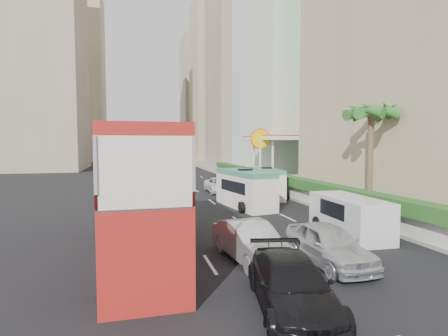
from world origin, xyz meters
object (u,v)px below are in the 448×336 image
object	(u,v)px
minibus_near	(245,189)
panel_van_near	(349,216)
car_silver_lane_a	(250,261)
panel_van_far	(234,179)
double_decker_bus	(142,193)
shell_station	(279,160)
car_silver_lane_b	(328,264)
van_asset	(220,192)
minibus_far	(266,183)
palm_tree	(370,163)
car_black	(291,310)

from	to	relation	value
minibus_near	panel_van_near	size ratio (longest dim) A/B	1.25
car_silver_lane_a	panel_van_far	world-z (taller)	panel_van_far
double_decker_bus	shell_station	size ratio (longest dim) A/B	1.38
car_silver_lane_b	panel_van_near	size ratio (longest dim) A/B	0.93
van_asset	shell_station	bearing A→B (deg)	35.63
minibus_near	double_decker_bus	bearing A→B (deg)	-137.74
double_decker_bus	panel_van_near	world-z (taller)	double_decker_bus
car_silver_lane_b	shell_station	distance (m)	27.79
van_asset	panel_van_far	world-z (taller)	panel_van_far
minibus_far	palm_tree	bearing A→B (deg)	-62.51
car_silver_lane_a	palm_tree	xyz separation A→B (m)	(9.79, 5.95, 3.38)
double_decker_bus	panel_van_near	bearing A→B (deg)	2.28
double_decker_bus	panel_van_far	bearing A→B (deg)	64.37
double_decker_bus	car_silver_lane_a	distance (m)	5.13
car_black	van_asset	xyz separation A→B (m)	(3.72, 23.16, 0.00)
panel_van_far	panel_van_near	bearing A→B (deg)	-86.58
minibus_far	car_black	bearing A→B (deg)	-101.59
panel_van_near	car_silver_lane_b	bearing A→B (deg)	-130.89
car_black	shell_station	xyz separation A→B (m)	(12.22, 29.05, 2.75)
van_asset	minibus_near	distance (m)	8.05
panel_van_far	shell_station	size ratio (longest dim) A/B	0.56
van_asset	minibus_far	xyz separation A→B (m)	(3.09, -4.02, 1.23)
car_black	shell_station	size ratio (longest dim) A/B	0.60
car_silver_lane_b	minibus_far	size ratio (longest dim) A/B	0.80
palm_tree	panel_van_far	bearing A→B (deg)	103.35
panel_van_far	palm_tree	size ratio (longest dim) A/B	0.70
car_black	minibus_near	world-z (taller)	minibus_near
minibus_far	panel_van_far	bearing A→B (deg)	103.42
minibus_far	palm_tree	size ratio (longest dim) A/B	0.87
panel_van_near	panel_van_far	bearing A→B (deg)	92.53
car_silver_lane_a	car_black	size ratio (longest dim) A/B	0.94
double_decker_bus	minibus_far	world-z (taller)	double_decker_bus
double_decker_bus	van_asset	size ratio (longest dim) A/B	2.19
panel_van_far	palm_tree	xyz separation A→B (m)	(3.93, -16.57, 2.48)
car_black	panel_van_near	size ratio (longest dim) A/B	1.00
car_silver_lane_b	van_asset	world-z (taller)	car_silver_lane_b
panel_van_far	double_decker_bus	bearing A→B (deg)	-112.41
panel_van_near	palm_tree	xyz separation A→B (m)	(3.86, 3.60, 2.42)
van_asset	panel_van_near	xyz separation A→B (m)	(2.44, -16.71, 0.96)
double_decker_bus	minibus_near	world-z (taller)	double_decker_bus
minibus_near	car_black	bearing A→B (deg)	-112.21
van_asset	minibus_far	bearing A→B (deg)	-51.60
car_silver_lane_b	shell_station	bearing A→B (deg)	69.40
double_decker_bus	car_silver_lane_a	bearing A→B (deg)	-25.94
double_decker_bus	car_silver_lane_b	xyz separation A→B (m)	(6.70, -3.04, -2.53)
car_silver_lane_b	minibus_near	world-z (taller)	minibus_near
car_black	shell_station	world-z (taller)	shell_station
car_silver_lane_a	palm_tree	size ratio (longest dim) A/B	0.71
panel_van_far	palm_tree	bearing A→B (deg)	-73.42
car_silver_lane_b	car_black	bearing A→B (deg)	-135.13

